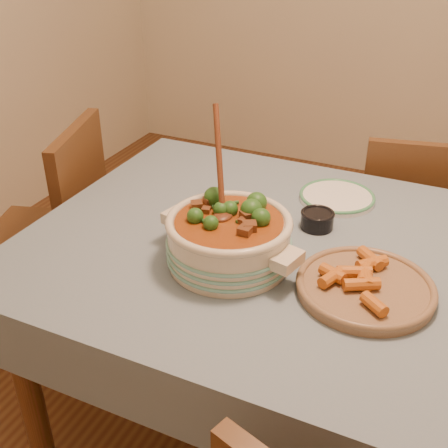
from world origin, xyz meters
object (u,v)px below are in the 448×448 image
stew_casserole (229,236)px  white_plate (337,197)px  condiment_bowl (317,219)px  chair_left (59,227)px  dining_table (334,287)px  fried_plate (365,285)px  chair_far (410,224)px

stew_casserole → white_plate: 0.48m
condiment_bowl → chair_left: bearing=179.3°
white_plate → dining_table: bearing=-74.7°
stew_casserole → condiment_bowl: 0.31m
white_plate → fried_plate: size_ratio=0.72×
dining_table → chair_far: bearing=82.0°
fried_plate → chair_far: (0.01, 0.88, -0.30)m
condiment_bowl → fried_plate: (0.19, -0.25, -0.01)m
fried_plate → condiment_bowl: bearing=127.8°
fried_plate → chair_left: size_ratio=0.39×
dining_table → stew_casserole: 0.33m
dining_table → fried_plate: bearing=-50.8°
white_plate → fried_plate: fried_plate is taller
chair_left → chair_far: bearing=100.3°
condiment_bowl → dining_table: bearing=-53.5°
stew_casserole → fried_plate: 0.35m
dining_table → stew_casserole: (-0.25, -0.14, 0.17)m
white_plate → condiment_bowl: size_ratio=2.47×
condiment_bowl → chair_far: 0.73m
condiment_bowl → chair_far: chair_far is taller
dining_table → chair_left: bearing=172.5°
dining_table → stew_casserole: size_ratio=4.18×
white_plate → chair_left: (-0.98, -0.18, -0.26)m
dining_table → chair_left: size_ratio=1.87×
dining_table → fried_plate: (0.10, -0.12, 0.11)m
fried_plate → chair_far: 0.93m
chair_far → fried_plate: bearing=77.2°
stew_casserole → fried_plate: bearing=2.9°
condiment_bowl → stew_casserole: bearing=-120.2°
stew_casserole → dining_table: bearing=28.7°
condiment_bowl → chair_left: 1.01m
fried_plate → chair_left: (-1.16, 0.26, -0.27)m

